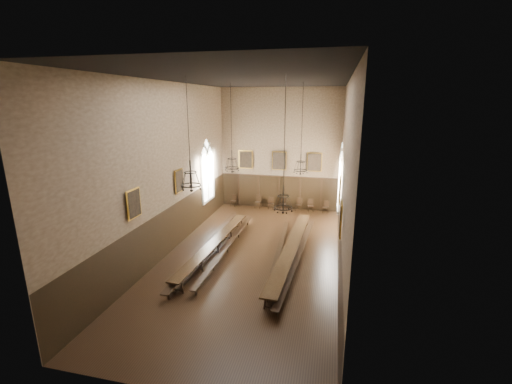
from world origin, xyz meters
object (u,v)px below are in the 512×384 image
(chair_5, at_px, (299,207))
(chair_6, at_px, (311,208))
(bench_right_outer, at_px, (298,256))
(bench_left_inner, at_px, (228,248))
(chair_3, at_px, (271,206))
(table_right, at_px, (291,252))
(chair_7, at_px, (326,209))
(bench_left_outer, at_px, (208,246))
(chandelier_front_right, at_px, (283,198))
(chair_4, at_px, (283,206))
(chair_2, at_px, (258,204))
(table_left, at_px, (215,248))
(bench_right_inner, at_px, (279,253))
(chandelier_back_right, at_px, (301,164))
(chandelier_front_left, at_px, (191,178))
(chandelier_back_left, at_px, (232,162))
(chair_0, at_px, (234,203))

(chair_5, xyz_separation_m, chair_6, (0.90, 0.01, -0.01))
(bench_right_outer, distance_m, chair_6, 8.52)
(bench_left_inner, relative_size, chair_3, 10.33)
(table_right, height_order, chair_7, chair_7)
(bench_left_outer, xyz_separation_m, chandelier_front_right, (4.53, -2.98, 3.85))
(bench_left_outer, height_order, chair_5, chair_5)
(table_right, xyz_separation_m, chair_4, (-1.70, 8.33, -0.11))
(bench_left_outer, height_order, chair_2, chair_2)
(table_left, xyz_separation_m, table_right, (4.13, 0.21, 0.05))
(bench_right_inner, bearing_deg, bench_left_inner, 179.49)
(bench_right_inner, xyz_separation_m, chair_5, (0.14, 8.32, 0.03))
(chair_4, height_order, chandelier_back_right, chandelier_back_right)
(bench_left_outer, xyz_separation_m, chandelier_front_left, (0.50, -3.01, 4.48))
(table_left, height_order, chair_2, chair_2)
(chair_3, bearing_deg, chair_6, -4.18)
(table_right, height_order, bench_right_inner, table_right)
(bench_right_outer, distance_m, chandelier_back_right, 5.16)
(chandelier_back_left, height_order, chandelier_front_right, same)
(table_left, bearing_deg, chair_2, 86.76)
(table_right, xyz_separation_m, chandelier_front_left, (-4.08, -2.97, 4.38))
(chair_0, bearing_deg, chair_3, 11.04)
(table_left, distance_m, bench_left_outer, 0.52)
(chair_2, distance_m, chandelier_front_right, 12.45)
(chandelier_front_left, bearing_deg, table_right, 35.99)
(table_left, height_order, table_right, table_right)
(table_right, bearing_deg, chair_7, 79.80)
(chair_0, xyz_separation_m, chair_7, (7.13, -0.11, 0.00))
(chair_6, bearing_deg, chair_4, 169.22)
(bench_right_outer, bearing_deg, chair_7, 82.51)
(chair_2, height_order, chandelier_front_right, chandelier_front_right)
(bench_left_outer, relative_size, bench_right_inner, 1.17)
(chandelier_back_right, distance_m, chandelier_front_left, 7.06)
(bench_right_outer, bearing_deg, chair_0, 125.19)
(table_left, xyz_separation_m, bench_right_inner, (3.47, 0.26, -0.09))
(chair_0, height_order, chair_7, chair_7)
(chair_2, distance_m, chair_6, 4.03)
(bench_right_outer, xyz_separation_m, chair_7, (1.11, 8.44, -0.03))
(chair_4, distance_m, chandelier_back_right, 7.26)
(bench_left_inner, xyz_separation_m, chandelier_front_left, (-0.59, -3.05, 4.51))
(bench_left_outer, relative_size, bench_right_outer, 1.01)
(bench_left_inner, relative_size, chair_5, 9.99)
(bench_right_inner, height_order, chair_3, chair_3)
(chair_2, height_order, chandelier_back_left, chandelier_back_left)
(chandelier_front_right, bearing_deg, table_right, 89.04)
(bench_left_inner, bearing_deg, chair_6, 64.96)
(bench_right_outer, distance_m, chair_5, 8.55)
(chair_6, bearing_deg, chair_2, 168.23)
(chair_2, relative_size, chandelier_back_right, 0.21)
(bench_left_inner, bearing_deg, bench_left_outer, -177.97)
(chandelier_back_left, bearing_deg, chair_7, 46.13)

